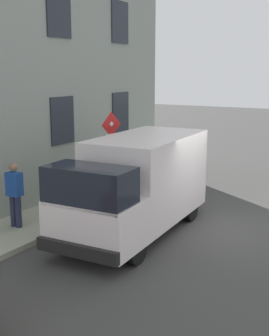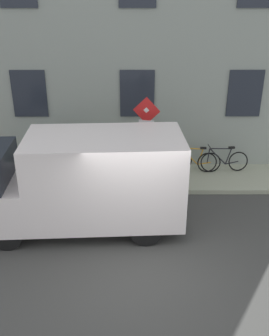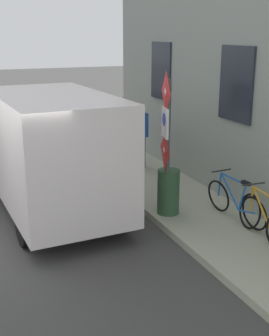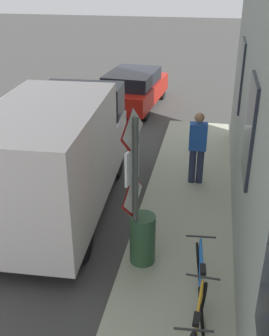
{
  "view_description": "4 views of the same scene",
  "coord_description": "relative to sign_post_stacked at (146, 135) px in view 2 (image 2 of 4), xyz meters",
  "views": [
    {
      "loc": [
        -4.3,
        11.12,
        4.18
      ],
      "look_at": [
        2.04,
        0.42,
        1.48
      ],
      "focal_mm": 48.08,
      "sensor_mm": 36.0,
      "label": 1
    },
    {
      "loc": [
        -7.27,
        0.12,
        5.71
      ],
      "look_at": [
        2.32,
        0.09,
        1.23
      ],
      "focal_mm": 41.49,
      "sensor_mm": 36.0,
      "label": 2
    },
    {
      "loc": [
        -0.55,
        -7.79,
        3.65
      ],
      "look_at": [
        2.73,
        -0.02,
        1.13
      ],
      "focal_mm": 49.11,
      "sensor_mm": 36.0,
      "label": 3
    },
    {
      "loc": [
        4.37,
        -5.91,
        4.77
      ],
      "look_at": [
        3.08,
        0.84,
        1.44
      ],
      "focal_mm": 44.55,
      "sensor_mm": 36.0,
      "label": 4
    }
  ],
  "objects": [
    {
      "name": "building_facade",
      "position": [
        2.06,
        0.25,
        2.27
      ],
      "size": [
        0.75,
        12.53,
        8.21
      ],
      "color": "gray",
      "rests_on": "ground_plane"
    },
    {
      "name": "delivery_van",
      "position": [
        -1.9,
        1.67,
        -0.5
      ],
      "size": [
        2.26,
        5.42,
        2.5
      ],
      "rotation": [
        0.0,
        0.0,
        1.62
      ],
      "color": "white",
      "rests_on": "ground_plane"
    },
    {
      "name": "ground_plane",
      "position": [
        -3.26,
        0.25,
        -1.83
      ],
      "size": [
        80.0,
        80.0,
        0.0
      ],
      "primitive_type": "plane",
      "color": "#3C3D3A"
    },
    {
      "name": "sign_post_stacked",
      "position": [
        0.0,
        0.0,
        0.0
      ],
      "size": [
        0.2,
        0.55,
        2.7
      ],
      "color": "#474C47",
      "rests_on": "sidewalk_slab"
    },
    {
      "name": "pedestrian",
      "position": [
        0.88,
        3.25,
        -0.76
      ],
      "size": [
        0.41,
        0.27,
        1.72
      ],
      "rotation": [
        0.0,
        0.0,
        1.61
      ],
      "color": "#262B47",
      "rests_on": "sidewalk_slab"
    },
    {
      "name": "bicycle_blue",
      "position": [
        1.16,
        -0.72,
        -1.32
      ],
      "size": [
        0.46,
        1.71,
        0.89
      ],
      "rotation": [
        0.0,
        0.0,
        1.66
      ],
      "color": "black",
      "rests_on": "sidewalk_slab"
    },
    {
      "name": "litter_bin",
      "position": [
        0.15,
        0.11,
        -1.24
      ],
      "size": [
        0.44,
        0.44,
        0.9
      ],
      "primitive_type": "cylinder",
      "color": "#2D5133",
      "rests_on": "sidewalk_slab"
    },
    {
      "name": "bicycle_orange",
      "position": [
        1.17,
        -1.65,
        -1.32
      ],
      "size": [
        0.46,
        1.72,
        0.89
      ],
      "rotation": [
        0.0,
        0.0,
        1.51
      ],
      "color": "black",
      "rests_on": "sidewalk_slab"
    },
    {
      "name": "bicycle_black",
      "position": [
        1.16,
        -2.58,
        -1.32
      ],
      "size": [
        0.46,
        1.72,
        0.89
      ],
      "rotation": [
        0.0,
        0.0,
        1.65
      ],
      "color": "black",
      "rests_on": "sidewalk_slab"
    },
    {
      "name": "sidewalk_slab",
      "position": [
        0.76,
        0.25,
        -1.76
      ],
      "size": [
        1.92,
        14.53,
        0.14
      ],
      "primitive_type": "cube",
      "color": "#9FA38B",
      "rests_on": "ground_plane"
    }
  ]
}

